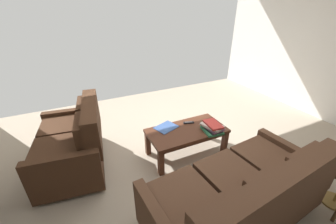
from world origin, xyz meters
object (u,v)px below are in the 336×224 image
Objects in this scene: sofa_main at (242,195)px; loose_magazine at (166,127)px; coffee_table at (187,134)px; tv_remote at (189,123)px; coffee_mug at (336,160)px; loveseat_near at (75,143)px; book_stack at (213,127)px.

sofa_main is 1.39m from loose_magazine.
tv_remote is at bearing -128.53° from coffee_table.
coffee_mug is (-1.04, 0.20, 0.21)m from sofa_main.
sofa_main is at bearing 86.60° from coffee_table.
loose_magazine reaches higher than coffee_table.
loose_magazine is (0.17, -1.38, 0.06)m from sofa_main.
book_stack is at bearing 161.04° from loveseat_near.
loose_magazine is at bearing -34.34° from book_stack.
loveseat_near is 1.54m from coffee_table.
book_stack is 0.66m from loose_magazine.
sofa_main is at bearing 69.63° from book_stack.
loveseat_near reaches higher than coffee_mug.
coffee_table is 0.20m from tv_remote.
tv_remote is 0.54× the size of loose_magazine.
loveseat_near is 1.62m from tv_remote.
sofa_main reaches higher than loose_magazine.
loveseat_near is at bearing -48.97° from sofa_main.
sofa_main is at bearing 82.04° from tv_remote.
loveseat_near reaches higher than tv_remote.
loveseat_near reaches higher than book_stack.
coffee_table is (-1.48, 0.42, -0.03)m from loveseat_near.
loveseat_near is 3.06m from coffee_mug.
coffee_table is (-0.07, -1.19, -0.01)m from sofa_main.
book_stack is (-0.37, -1.01, 0.12)m from sofa_main.
book_stack reaches higher than loose_magazine.
loveseat_near is 8.07× the size of tv_remote.
coffee_table is at bearing -93.40° from sofa_main.
loveseat_near is at bearing -36.63° from coffee_mug.
book_stack is at bearing -110.37° from sofa_main.
coffee_table is at bearing -146.61° from loose_magazine.
coffee_table is 0.38m from book_stack.
loveseat_near is 1.89m from book_stack.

